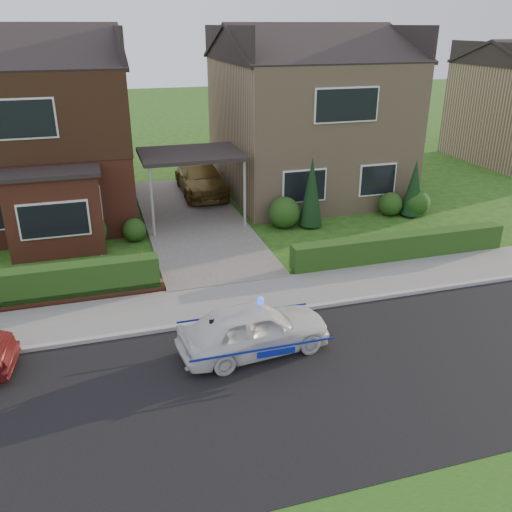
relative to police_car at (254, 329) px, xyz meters
name	(u,v)px	position (x,y,z in m)	size (l,w,h in m)	color
ground	(288,386)	(0.33, -1.51, -0.61)	(120.00, 120.00, 0.00)	#164A13
road	(288,386)	(0.33, -1.51, -0.61)	(60.00, 6.00, 0.02)	black
kerb	(249,316)	(0.33, 1.54, -0.55)	(60.00, 0.16, 0.12)	#9E9993
sidewalk	(239,299)	(0.33, 2.59, -0.56)	(60.00, 2.00, 0.10)	slate
driveway	(194,220)	(0.33, 9.49, -0.55)	(3.80, 12.00, 0.12)	#666059
house_left	(28,119)	(-5.46, 12.39, 3.20)	(7.50, 9.53, 7.25)	brown
house_right	(306,110)	(6.13, 12.49, 3.05)	(7.50, 8.06, 7.25)	tan
carport_link	(191,155)	(0.33, 9.45, 2.04)	(3.80, 3.00, 2.77)	black
dwarf_wall	(22,304)	(-5.47, 3.79, -0.43)	(7.70, 0.25, 0.36)	brown
hedge_left	(24,307)	(-5.47, 3.94, -0.61)	(7.50, 0.55, 0.90)	black
hedge_right	(398,260)	(6.13, 3.84, -0.61)	(7.50, 0.55, 0.80)	black
shrub_left_mid	(87,231)	(-3.67, 7.79, 0.05)	(1.32, 1.32, 1.32)	black
shrub_left_near	(134,230)	(-2.07, 8.09, -0.19)	(0.84, 0.84, 0.84)	black
shrub_right_near	(284,212)	(3.53, 7.89, -0.01)	(1.20, 1.20, 1.20)	black
shrub_right_mid	(390,204)	(8.13, 7.99, -0.13)	(0.96, 0.96, 0.96)	black
shrub_right_far	(416,203)	(9.13, 7.69, -0.07)	(1.08, 1.08, 1.08)	black
conifer_a	(311,194)	(4.53, 7.69, 0.69)	(0.90, 0.90, 2.60)	black
conifer_b	(414,190)	(8.93, 7.69, 0.49)	(0.90, 0.90, 2.20)	black
police_car	(254,329)	(0.00, 0.00, 0.00)	(3.30, 3.73, 1.39)	silver
driveway_car	(201,178)	(1.33, 12.99, 0.19)	(1.90, 4.68, 1.36)	brown
potted_plant_a	(103,267)	(-3.28, 5.29, -0.27)	(0.36, 0.24, 0.68)	gray
potted_plant_b	(138,265)	(-2.24, 4.97, -0.20)	(0.45, 0.36, 0.82)	gray
potted_plant_c	(142,272)	(-2.17, 4.52, -0.26)	(0.40, 0.40, 0.71)	gray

